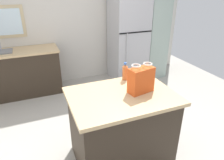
{
  "coord_description": "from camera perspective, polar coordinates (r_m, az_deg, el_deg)",
  "views": [
    {
      "loc": [
        -0.94,
        -2.18,
        2.05
      ],
      "look_at": [
        -0.07,
        -0.03,
        0.97
      ],
      "focal_mm": 33.29,
      "sensor_mm": 36.0,
      "label": 1
    }
  ],
  "objects": [
    {
      "name": "bottle",
      "position": [
        2.65,
        3.6,
        2.19
      ],
      "size": [
        0.07,
        0.07,
        0.23
      ],
      "color": "#C66633",
      "rests_on": "kitchen_island"
    },
    {
      "name": "tall_cabinet",
      "position": [
        4.97,
        11.24,
        13.37
      ],
      "size": [
        0.48,
        0.65,
        2.16
      ],
      "color": "#9EB2A8",
      "rests_on": "ground"
    },
    {
      "name": "shopping_bag",
      "position": [
        2.35,
        7.98,
        0.05
      ],
      "size": [
        0.31,
        0.19,
        0.34
      ],
      "color": "#DB511E",
      "rests_on": "kitchen_island"
    },
    {
      "name": "refrigerator",
      "position": [
        4.7,
        4.43,
        11.1
      ],
      "size": [
        0.75,
        0.73,
        1.84
      ],
      "color": "#B7B7BC",
      "rests_on": "ground"
    },
    {
      "name": "sink_counter",
      "position": [
        4.44,
        -24.28,
        1.81
      ],
      "size": [
        1.57,
        0.61,
        1.09
      ],
      "color": "#33281E",
      "rests_on": "ground"
    },
    {
      "name": "kitchen_island",
      "position": [
        2.58,
        2.57,
        -12.86
      ],
      "size": [
        1.19,
        0.87,
        0.92
      ],
      "color": "#33281E",
      "rests_on": "ground"
    },
    {
      "name": "back_wall",
      "position": [
        4.65,
        -10.85,
        15.63
      ],
      "size": [
        5.24,
        0.13,
        2.64
      ],
      "color": "silver",
      "rests_on": "ground"
    },
    {
      "name": "ground",
      "position": [
        3.13,
        0.95,
        -15.77
      ],
      "size": [
        6.29,
        6.29,
        0.0
      ],
      "primitive_type": "plane",
      "color": "#ADA89E"
    },
    {
      "name": "small_box",
      "position": [
        2.7,
        7.76,
        1.11
      ],
      "size": [
        0.17,
        0.11,
        0.09
      ],
      "primitive_type": "cube",
      "rotation": [
        0.0,
        0.0,
        -0.18
      ],
      "color": "beige",
      "rests_on": "kitchen_island"
    }
  ]
}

